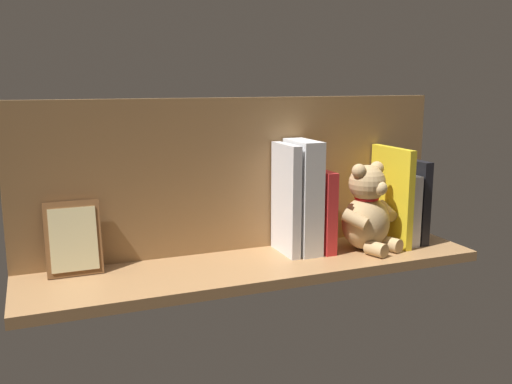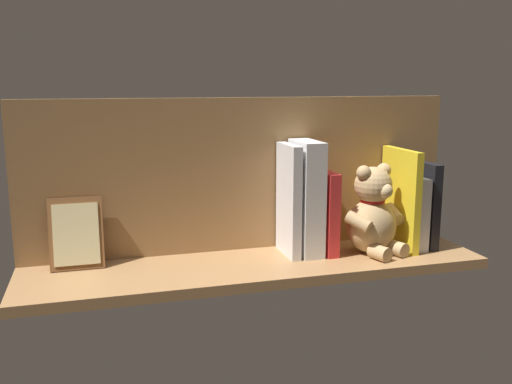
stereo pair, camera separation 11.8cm
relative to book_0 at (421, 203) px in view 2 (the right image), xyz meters
The scene contains 10 objects.
ground_plane 42.39cm from the book_0, ahead, with size 98.61×24.63×2.20cm, color #A87A4C.
shelf_back_panel 42.31cm from the book_0, 10.99° to the right, with size 98.61×1.50×34.52cm, color #9B7144.
book_0 is the anchor object (origin of this frame).
book_1 3.45cm from the book_0, ahead, with size 2.66×13.88×16.69cm, color silver.
book_2 6.20cm from the book_0, ahead, with size 1.67×15.24×22.93cm, color yellow.
teddy_bear 14.42cm from the book_0, 13.15° to the left, with size 15.38×15.34×20.12cm.
book_3 24.08cm from the book_0, ahead, with size 2.60×12.10×18.47cm, color red.
dictionary_thick_white 28.56cm from the book_0, ahead, with size 4.76×11.79×25.29cm, color silver.
book_4 32.61cm from the book_0, ahead, with size 2.07×11.59×24.65cm, color silver.
picture_frame_leaning 77.75cm from the book_0, ahead, with size 10.81×4.77×14.88cm.
Camera 2 is at (31.88, 111.25, 38.28)cm, focal length 39.46 mm.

